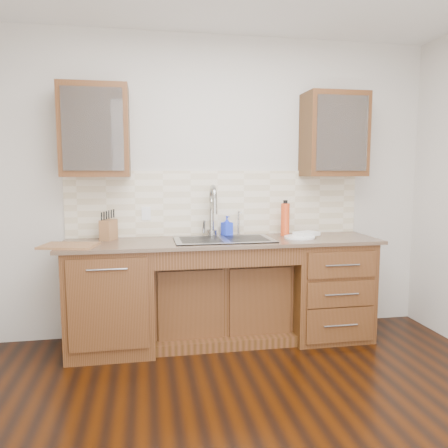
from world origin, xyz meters
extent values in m
cube|color=black|center=(0.00, 0.00, -0.05)|extent=(4.00, 3.50, 0.10)
cube|color=beige|center=(0.00, 1.80, 1.35)|extent=(4.00, 0.10, 2.70)
cube|color=#593014|center=(-0.95, 1.44, 0.44)|extent=(0.70, 0.62, 0.88)
cube|color=#593014|center=(0.00, 1.53, 0.35)|extent=(1.20, 0.44, 0.70)
cube|color=#593014|center=(0.95, 1.44, 0.44)|extent=(0.70, 0.62, 0.88)
cube|color=#84705B|center=(0.00, 1.43, 0.90)|extent=(2.70, 0.65, 0.03)
cube|color=beige|center=(0.00, 1.74, 1.21)|extent=(2.70, 0.02, 0.59)
cube|color=#9E9EA5|center=(0.00, 1.41, 0.83)|extent=(0.84, 0.46, 0.19)
cylinder|color=#999993|center=(-0.07, 1.64, 1.11)|extent=(0.04, 0.04, 0.40)
cylinder|color=#999993|center=(0.18, 1.65, 1.03)|extent=(0.02, 0.02, 0.24)
cube|color=#593014|center=(-1.05, 1.58, 1.83)|extent=(0.55, 0.34, 0.75)
cube|color=#593014|center=(1.05, 1.58, 1.83)|extent=(0.55, 0.34, 0.75)
cube|color=white|center=(-0.65, 1.73, 1.12)|extent=(0.08, 0.01, 0.12)
cube|color=white|center=(0.65, 1.73, 1.12)|extent=(0.08, 0.01, 0.12)
imported|color=#203BEE|center=(0.07, 1.65, 1.00)|extent=(0.11, 0.11, 0.18)
cylinder|color=#D94319|center=(0.60, 1.57, 1.06)|extent=(0.10, 0.10, 0.30)
cylinder|color=white|center=(0.68, 1.41, 0.92)|extent=(0.30, 0.30, 0.02)
cube|color=white|center=(0.76, 1.45, 0.94)|extent=(0.25, 0.22, 0.03)
cube|color=brown|center=(-0.97, 1.60, 1.00)|extent=(0.15, 0.18, 0.17)
cube|color=brown|center=(-1.25, 1.29, 0.92)|extent=(0.47, 0.37, 0.02)
imported|color=white|center=(-1.11, 1.58, 1.78)|extent=(0.15, 0.15, 0.10)
imported|color=white|center=(-0.90, 1.58, 1.77)|extent=(0.11, 0.11, 0.08)
imported|color=white|center=(0.89, 1.58, 1.77)|extent=(0.15, 0.15, 0.10)
imported|color=white|center=(1.20, 1.58, 1.77)|extent=(0.10, 0.10, 0.09)
camera|label=1|loc=(-0.65, -2.22, 1.49)|focal=35.00mm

